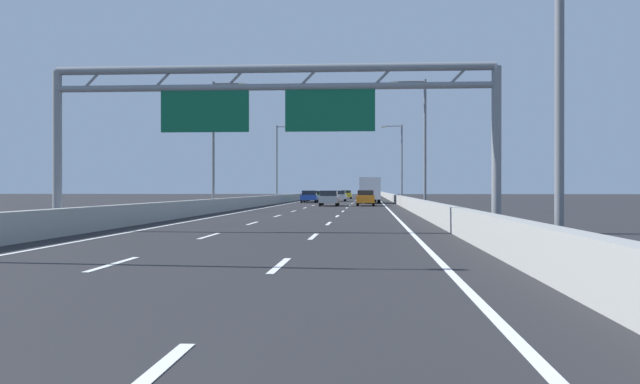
% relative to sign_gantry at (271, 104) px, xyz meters
% --- Properties ---
extents(ground_plane, '(260.00, 260.00, 0.00)m').
position_rel_sign_gantry_xyz_m(ground_plane, '(0.04, 75.79, -4.84)').
color(ground_plane, '#262628').
extents(lane_dash_left_1, '(0.16, 3.00, 0.01)m').
position_rel_sign_gantry_xyz_m(lane_dash_left_1, '(-1.76, -11.71, -4.84)').
color(lane_dash_left_1, white).
rests_on(lane_dash_left_1, ground_plane).
extents(lane_dash_left_2, '(0.16, 3.00, 0.01)m').
position_rel_sign_gantry_xyz_m(lane_dash_left_2, '(-1.76, -2.71, -4.84)').
color(lane_dash_left_2, white).
rests_on(lane_dash_left_2, ground_plane).
extents(lane_dash_left_3, '(0.16, 3.00, 0.01)m').
position_rel_sign_gantry_xyz_m(lane_dash_left_3, '(-1.76, 6.29, -4.84)').
color(lane_dash_left_3, white).
rests_on(lane_dash_left_3, ground_plane).
extents(lane_dash_left_4, '(0.16, 3.00, 0.01)m').
position_rel_sign_gantry_xyz_m(lane_dash_left_4, '(-1.76, 15.29, -4.84)').
color(lane_dash_left_4, white).
rests_on(lane_dash_left_4, ground_plane).
extents(lane_dash_left_5, '(0.16, 3.00, 0.01)m').
position_rel_sign_gantry_xyz_m(lane_dash_left_5, '(-1.76, 24.29, -4.84)').
color(lane_dash_left_5, white).
rests_on(lane_dash_left_5, ground_plane).
extents(lane_dash_left_6, '(0.16, 3.00, 0.01)m').
position_rel_sign_gantry_xyz_m(lane_dash_left_6, '(-1.76, 33.29, -4.84)').
color(lane_dash_left_6, white).
rests_on(lane_dash_left_6, ground_plane).
extents(lane_dash_left_7, '(0.16, 3.00, 0.01)m').
position_rel_sign_gantry_xyz_m(lane_dash_left_7, '(-1.76, 42.29, -4.84)').
color(lane_dash_left_7, white).
rests_on(lane_dash_left_7, ground_plane).
extents(lane_dash_left_8, '(0.16, 3.00, 0.01)m').
position_rel_sign_gantry_xyz_m(lane_dash_left_8, '(-1.76, 51.29, -4.84)').
color(lane_dash_left_8, white).
rests_on(lane_dash_left_8, ground_plane).
extents(lane_dash_left_9, '(0.16, 3.00, 0.01)m').
position_rel_sign_gantry_xyz_m(lane_dash_left_9, '(-1.76, 60.29, -4.84)').
color(lane_dash_left_9, white).
rests_on(lane_dash_left_9, ground_plane).
extents(lane_dash_left_10, '(0.16, 3.00, 0.01)m').
position_rel_sign_gantry_xyz_m(lane_dash_left_10, '(-1.76, 69.29, -4.84)').
color(lane_dash_left_10, white).
rests_on(lane_dash_left_10, ground_plane).
extents(lane_dash_left_11, '(0.16, 3.00, 0.01)m').
position_rel_sign_gantry_xyz_m(lane_dash_left_11, '(-1.76, 78.29, -4.84)').
color(lane_dash_left_11, white).
rests_on(lane_dash_left_11, ground_plane).
extents(lane_dash_left_12, '(0.16, 3.00, 0.01)m').
position_rel_sign_gantry_xyz_m(lane_dash_left_12, '(-1.76, 87.29, -4.84)').
color(lane_dash_left_12, white).
rests_on(lane_dash_left_12, ground_plane).
extents(lane_dash_left_13, '(0.16, 3.00, 0.01)m').
position_rel_sign_gantry_xyz_m(lane_dash_left_13, '(-1.76, 96.29, -4.84)').
color(lane_dash_left_13, white).
rests_on(lane_dash_left_13, ground_plane).
extents(lane_dash_left_14, '(0.16, 3.00, 0.01)m').
position_rel_sign_gantry_xyz_m(lane_dash_left_14, '(-1.76, 105.29, -4.84)').
color(lane_dash_left_14, white).
rests_on(lane_dash_left_14, ground_plane).
extents(lane_dash_left_15, '(0.16, 3.00, 0.01)m').
position_rel_sign_gantry_xyz_m(lane_dash_left_15, '(-1.76, 114.29, -4.84)').
color(lane_dash_left_15, white).
rests_on(lane_dash_left_15, ground_plane).
extents(lane_dash_left_16, '(0.16, 3.00, 0.01)m').
position_rel_sign_gantry_xyz_m(lane_dash_left_16, '(-1.76, 123.29, -4.84)').
color(lane_dash_left_16, white).
rests_on(lane_dash_left_16, ground_plane).
extents(lane_dash_left_17, '(0.16, 3.00, 0.01)m').
position_rel_sign_gantry_xyz_m(lane_dash_left_17, '(-1.76, 132.29, -4.84)').
color(lane_dash_left_17, white).
rests_on(lane_dash_left_17, ground_plane).
extents(lane_dash_right_1, '(0.16, 3.00, 0.01)m').
position_rel_sign_gantry_xyz_m(lane_dash_right_1, '(1.84, -11.71, -4.84)').
color(lane_dash_right_1, white).
rests_on(lane_dash_right_1, ground_plane).
extents(lane_dash_right_2, '(0.16, 3.00, 0.01)m').
position_rel_sign_gantry_xyz_m(lane_dash_right_2, '(1.84, -2.71, -4.84)').
color(lane_dash_right_2, white).
rests_on(lane_dash_right_2, ground_plane).
extents(lane_dash_right_3, '(0.16, 3.00, 0.01)m').
position_rel_sign_gantry_xyz_m(lane_dash_right_3, '(1.84, 6.29, -4.84)').
color(lane_dash_right_3, white).
rests_on(lane_dash_right_3, ground_plane).
extents(lane_dash_right_4, '(0.16, 3.00, 0.01)m').
position_rel_sign_gantry_xyz_m(lane_dash_right_4, '(1.84, 15.29, -4.84)').
color(lane_dash_right_4, white).
rests_on(lane_dash_right_4, ground_plane).
extents(lane_dash_right_5, '(0.16, 3.00, 0.01)m').
position_rel_sign_gantry_xyz_m(lane_dash_right_5, '(1.84, 24.29, -4.84)').
color(lane_dash_right_5, white).
rests_on(lane_dash_right_5, ground_plane).
extents(lane_dash_right_6, '(0.16, 3.00, 0.01)m').
position_rel_sign_gantry_xyz_m(lane_dash_right_6, '(1.84, 33.29, -4.84)').
color(lane_dash_right_6, white).
rests_on(lane_dash_right_6, ground_plane).
extents(lane_dash_right_7, '(0.16, 3.00, 0.01)m').
position_rel_sign_gantry_xyz_m(lane_dash_right_7, '(1.84, 42.29, -4.84)').
color(lane_dash_right_7, white).
rests_on(lane_dash_right_7, ground_plane).
extents(lane_dash_right_8, '(0.16, 3.00, 0.01)m').
position_rel_sign_gantry_xyz_m(lane_dash_right_8, '(1.84, 51.29, -4.84)').
color(lane_dash_right_8, white).
rests_on(lane_dash_right_8, ground_plane).
extents(lane_dash_right_9, '(0.16, 3.00, 0.01)m').
position_rel_sign_gantry_xyz_m(lane_dash_right_9, '(1.84, 60.29, -4.84)').
color(lane_dash_right_9, white).
rests_on(lane_dash_right_9, ground_plane).
extents(lane_dash_right_10, '(0.16, 3.00, 0.01)m').
position_rel_sign_gantry_xyz_m(lane_dash_right_10, '(1.84, 69.29, -4.84)').
color(lane_dash_right_10, white).
rests_on(lane_dash_right_10, ground_plane).
extents(lane_dash_right_11, '(0.16, 3.00, 0.01)m').
position_rel_sign_gantry_xyz_m(lane_dash_right_11, '(1.84, 78.29, -4.84)').
color(lane_dash_right_11, white).
rests_on(lane_dash_right_11, ground_plane).
extents(lane_dash_right_12, '(0.16, 3.00, 0.01)m').
position_rel_sign_gantry_xyz_m(lane_dash_right_12, '(1.84, 87.29, -4.84)').
color(lane_dash_right_12, white).
rests_on(lane_dash_right_12, ground_plane).
extents(lane_dash_right_13, '(0.16, 3.00, 0.01)m').
position_rel_sign_gantry_xyz_m(lane_dash_right_13, '(1.84, 96.29, -4.84)').
color(lane_dash_right_13, white).
rests_on(lane_dash_right_13, ground_plane).
extents(lane_dash_right_14, '(0.16, 3.00, 0.01)m').
position_rel_sign_gantry_xyz_m(lane_dash_right_14, '(1.84, 105.29, -4.84)').
color(lane_dash_right_14, white).
rests_on(lane_dash_right_14, ground_plane).
extents(lane_dash_right_15, '(0.16, 3.00, 0.01)m').
position_rel_sign_gantry_xyz_m(lane_dash_right_15, '(1.84, 114.29, -4.84)').
color(lane_dash_right_15, white).
rests_on(lane_dash_right_15, ground_plane).
extents(lane_dash_right_16, '(0.16, 3.00, 0.01)m').
position_rel_sign_gantry_xyz_m(lane_dash_right_16, '(1.84, 123.29, -4.84)').
color(lane_dash_right_16, white).
rests_on(lane_dash_right_16, ground_plane).
extents(lane_dash_right_17, '(0.16, 3.00, 0.01)m').
position_rel_sign_gantry_xyz_m(lane_dash_right_17, '(1.84, 132.29, -4.84)').
color(lane_dash_right_17, white).
rests_on(lane_dash_right_17, ground_plane).
extents(edge_line_left, '(0.16, 176.00, 0.01)m').
position_rel_sign_gantry_xyz_m(edge_line_left, '(-5.21, 63.79, -4.84)').
color(edge_line_left, white).
rests_on(edge_line_left, ground_plane).
extents(edge_line_right, '(0.16, 176.00, 0.01)m').
position_rel_sign_gantry_xyz_m(edge_line_right, '(5.29, 63.79, -4.84)').
color(edge_line_right, white).
rests_on(edge_line_right, ground_plane).
extents(barrier_left, '(0.45, 220.00, 0.95)m').
position_rel_sign_gantry_xyz_m(barrier_left, '(-6.86, 85.79, -4.37)').
color(barrier_left, '#9E9E99').
rests_on(barrier_left, ground_plane).
extents(barrier_right, '(0.45, 220.00, 0.95)m').
position_rel_sign_gantry_xyz_m(barrier_right, '(6.94, 85.79, -4.37)').
color(barrier_right, '#9E9E99').
rests_on(barrier_right, ground_plane).
extents(sign_gantry, '(17.18, 0.36, 6.36)m').
position_rel_sign_gantry_xyz_m(sign_gantry, '(0.00, 0.00, 0.00)').
color(sign_gantry, gray).
rests_on(sign_gantry, ground_plane).
extents(streetlamp_right_near, '(2.58, 0.28, 9.50)m').
position_rel_sign_gantry_xyz_m(streetlamp_right_near, '(7.51, -11.25, 0.55)').
color(streetlamp_right_near, slate).
rests_on(streetlamp_right_near, ground_plane).
extents(streetlamp_left_mid, '(2.58, 0.28, 9.50)m').
position_rel_sign_gantry_xyz_m(streetlamp_left_mid, '(-7.42, 24.11, 0.55)').
color(streetlamp_left_mid, slate).
rests_on(streetlamp_left_mid, ground_plane).
extents(streetlamp_right_mid, '(2.58, 0.28, 9.50)m').
position_rel_sign_gantry_xyz_m(streetlamp_right_mid, '(7.51, 24.11, 0.55)').
color(streetlamp_right_mid, slate).
rests_on(streetlamp_right_mid, ground_plane).
extents(streetlamp_left_far, '(2.58, 0.28, 9.50)m').
position_rel_sign_gantry_xyz_m(streetlamp_left_far, '(-7.42, 59.47, 0.55)').
color(streetlamp_left_far, slate).
rests_on(streetlamp_left_far, ground_plane).
extents(streetlamp_right_far, '(2.58, 0.28, 9.50)m').
position_rel_sign_gantry_xyz_m(streetlamp_right_far, '(7.51, 59.47, 0.55)').
color(streetlamp_right_far, slate).
rests_on(streetlamp_right_far, ground_plane).
extents(silver_car, '(1.77, 4.66, 1.48)m').
position_rel_sign_gantry_xyz_m(silver_car, '(-0.08, 40.60, -4.08)').
color(silver_car, '#A8ADB2').
rests_on(silver_car, ground_plane).
extents(green_car, '(1.89, 4.33, 1.39)m').
position_rel_sign_gantry_xyz_m(green_car, '(-3.40, 64.12, -4.12)').
color(green_car, '#1E7A38').
rests_on(green_car, ground_plane).
extents(yellow_car, '(1.77, 4.68, 1.42)m').
position_rel_sign_gantry_xyz_m(yellow_car, '(-0.04, 89.97, -4.09)').
color(yellow_car, yellow).
rests_on(yellow_car, ground_plane).
extents(black_car, '(1.88, 4.17, 1.51)m').
position_rel_sign_gantry_xyz_m(black_car, '(3.70, 62.58, -4.08)').
color(black_car, black).
rests_on(black_car, ground_plane).
extents(blue_car, '(1.87, 4.67, 1.46)m').
position_rel_sign_gantry_xyz_m(blue_car, '(-3.32, 56.68, -4.10)').
color(blue_car, '#2347AD').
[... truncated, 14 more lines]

